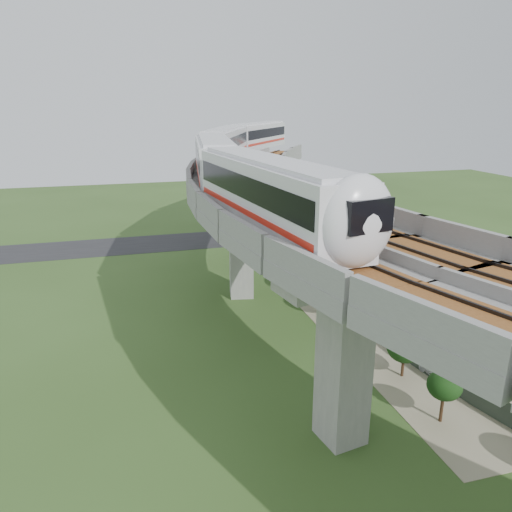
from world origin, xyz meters
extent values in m
plane|color=#334D1F|center=(0.00, 0.00, 0.00)|extent=(160.00, 160.00, 0.00)
cube|color=gray|center=(14.00, -2.00, 0.02)|extent=(18.00, 26.00, 0.04)
cube|color=#232326|center=(0.00, 30.00, 0.01)|extent=(60.00, 8.00, 0.03)
cube|color=#99968E|center=(9.12, 31.80, 4.20)|extent=(2.86, 2.93, 8.40)
cube|color=#99968E|center=(9.12, 31.80, 9.00)|extent=(7.21, 5.74, 1.20)
cube|color=#99968E|center=(0.91, 10.42, 4.20)|extent=(2.35, 2.51, 8.40)
cube|color=#99968E|center=(0.91, 10.42, 9.00)|extent=(7.31, 3.58, 1.20)
cube|color=#99968E|center=(0.91, -10.42, 4.20)|extent=(2.35, 2.51, 8.40)
cube|color=#99968E|center=(0.91, -10.42, 9.00)|extent=(7.31, 3.58, 1.20)
cube|color=gray|center=(6.19, 26.54, 10.00)|extent=(16.42, 20.91, 0.80)
cube|color=gray|center=(2.33, 28.44, 10.90)|extent=(8.66, 17.08, 1.00)
cube|color=gray|center=(10.04, 24.64, 10.90)|extent=(8.66, 17.08, 1.00)
cube|color=brown|center=(4.21, 27.51, 10.46)|extent=(10.68, 18.08, 0.12)
cube|color=black|center=(4.21, 27.51, 10.58)|extent=(9.69, 17.59, 0.12)
cube|color=brown|center=(8.16, 25.56, 10.46)|extent=(10.68, 18.08, 0.12)
cube|color=black|center=(8.16, 25.56, 10.58)|extent=(9.69, 17.59, 0.12)
cube|color=gray|center=(0.70, 9.13, 10.00)|extent=(11.77, 20.03, 0.80)
cube|color=gray|center=(-3.55, 9.78, 10.90)|extent=(3.22, 18.71, 1.00)
cube|color=gray|center=(4.95, 8.47, 10.90)|extent=(3.22, 18.71, 1.00)
cube|color=brown|center=(-1.48, 9.46, 10.46)|extent=(5.44, 19.05, 0.12)
cube|color=black|center=(-1.48, 9.46, 10.58)|extent=(4.35, 18.88, 0.12)
cube|color=brown|center=(2.87, 8.79, 10.46)|extent=(5.44, 19.05, 0.12)
cube|color=black|center=(2.87, 8.79, 10.58)|extent=(4.35, 18.88, 0.12)
cube|color=gray|center=(0.70, -9.13, 10.00)|extent=(11.77, 20.03, 0.80)
cube|color=gray|center=(-3.55, -9.78, 10.90)|extent=(3.22, 18.71, 1.00)
cube|color=gray|center=(4.95, -8.47, 10.90)|extent=(3.22, 18.71, 1.00)
cube|color=brown|center=(-1.48, -9.46, 10.46)|extent=(5.44, 19.05, 0.12)
cube|color=black|center=(-1.48, -9.46, 10.58)|extent=(4.35, 18.88, 0.12)
cube|color=brown|center=(2.87, -8.79, 10.46)|extent=(5.44, 19.05, 0.12)
cube|color=black|center=(2.87, -8.79, 10.58)|extent=(4.35, 18.88, 0.12)
cube|color=silver|center=(-1.84, -6.70, 12.24)|extent=(4.30, 15.20, 3.20)
cube|color=silver|center=(-1.84, -6.70, 13.94)|extent=(3.68, 14.40, 0.22)
cube|color=black|center=(-1.84, -6.70, 12.69)|extent=(4.30, 14.61, 1.15)
cube|color=red|center=(-1.84, -6.70, 11.49)|extent=(4.30, 14.61, 0.30)
cube|color=black|center=(-1.84, -6.70, 10.78)|extent=(3.26, 12.88, 0.28)
cube|color=silver|center=(-1.57, 8.85, 12.24)|extent=(4.81, 15.23, 3.20)
cube|color=silver|center=(-1.57, 8.85, 13.94)|extent=(4.17, 14.41, 0.22)
cube|color=black|center=(-1.57, 8.85, 12.69)|extent=(4.78, 14.65, 1.15)
cube|color=red|center=(-1.57, 8.85, 11.49)|extent=(4.78, 14.65, 0.30)
cube|color=black|center=(-1.57, 8.85, 10.78)|extent=(3.70, 12.89, 0.28)
cube|color=silver|center=(2.56, 23.86, 12.24)|extent=(8.25, 14.89, 3.20)
cube|color=silver|center=(2.56, 23.86, 13.94)|extent=(7.46, 13.99, 0.22)
cube|color=black|center=(2.56, 23.86, 12.69)|extent=(8.07, 14.36, 1.15)
cube|color=red|center=(2.56, 23.86, 11.49)|extent=(8.07, 14.36, 0.30)
cube|color=black|center=(2.56, 23.86, 10.78)|extent=(6.64, 12.50, 0.28)
cube|color=silver|center=(10.27, 37.37, 12.24)|extent=(11.17, 13.61, 3.20)
cube|color=silver|center=(10.27, 37.37, 13.94)|extent=(10.29, 12.69, 0.22)
cube|color=black|center=(10.27, 37.37, 12.69)|extent=(10.86, 13.17, 1.15)
cube|color=red|center=(10.27, 37.37, 11.49)|extent=(10.86, 13.17, 0.30)
cube|color=black|center=(10.27, 37.37, 10.78)|extent=(9.18, 11.33, 0.28)
ellipsoid|color=silver|center=(-0.64, -13.86, 12.39)|extent=(3.65, 2.52, 3.64)
cylinder|color=#2D382D|center=(12.25, 19.29, 0.75)|extent=(0.08, 0.08, 1.50)
cube|color=#2D382D|center=(11.38, 16.98, 0.75)|extent=(1.69, 4.77, 1.40)
cylinder|color=#2D382D|center=(10.62, 14.63, 0.75)|extent=(0.08, 0.08, 1.50)
cube|color=#2D382D|center=(9.98, 12.24, 0.75)|extent=(1.23, 4.91, 1.40)
cylinder|color=#2D382D|center=(9.45, 9.83, 0.75)|extent=(0.08, 0.08, 1.50)
cube|color=#2D382D|center=(9.03, 7.39, 0.75)|extent=(0.75, 4.99, 1.40)
cylinder|color=#2D382D|center=(8.74, 4.94, 0.75)|extent=(0.08, 0.08, 1.50)
cube|color=#2D382D|center=(8.56, 2.47, 0.75)|extent=(0.27, 5.04, 1.40)
cylinder|color=#2D382D|center=(8.50, 0.00, 0.75)|extent=(0.08, 0.08, 1.50)
cube|color=#2D382D|center=(8.56, -2.47, 0.75)|extent=(0.27, 5.04, 1.40)
cylinder|color=#2D382D|center=(8.74, -4.94, 0.75)|extent=(0.08, 0.08, 1.50)
cube|color=#2D382D|center=(9.03, -7.39, 0.75)|extent=(0.75, 4.99, 1.40)
cylinder|color=#2D382D|center=(9.45, -9.83, 0.75)|extent=(0.08, 0.08, 1.50)
cube|color=#2D382D|center=(9.98, -12.24, 0.75)|extent=(1.23, 4.91, 1.40)
cylinder|color=#382314|center=(12.09, 22.05, 0.77)|extent=(0.18, 0.18, 1.55)
ellipsoid|color=black|center=(12.09, 22.05, 2.09)|extent=(1.81, 1.81, 1.54)
cylinder|color=#382314|center=(9.27, 17.84, 0.66)|extent=(0.18, 0.18, 1.32)
ellipsoid|color=black|center=(9.27, 17.84, 2.21)|extent=(2.94, 2.94, 2.50)
cylinder|color=#382314|center=(6.68, 9.63, 0.47)|extent=(0.18, 0.18, 0.95)
ellipsoid|color=black|center=(6.68, 9.63, 1.88)|extent=(3.10, 3.10, 2.64)
cylinder|color=#382314|center=(6.96, 3.73, 0.74)|extent=(0.18, 0.18, 1.49)
ellipsoid|color=black|center=(6.96, 3.73, 2.34)|extent=(2.83, 2.83, 2.41)
cylinder|color=#382314|center=(7.31, -5.95, 0.69)|extent=(0.18, 0.18, 1.37)
ellipsoid|color=black|center=(7.31, -5.95, 2.04)|extent=(2.23, 2.23, 1.89)
cylinder|color=#382314|center=(6.77, -10.69, 0.84)|extent=(0.18, 0.18, 1.68)
ellipsoid|color=black|center=(6.77, -10.69, 2.24)|extent=(1.86, 1.86, 1.58)
imported|color=white|center=(9.61, -6.83, 0.70)|extent=(1.93, 4.01, 1.32)
imported|color=#A10E20|center=(20.08, 1.26, 0.59)|extent=(2.96, 3.38, 1.11)
imported|color=black|center=(11.46, 8.54, 0.59)|extent=(3.94, 1.94, 1.10)
camera|label=1|loc=(-9.26, -30.42, 16.68)|focal=35.00mm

